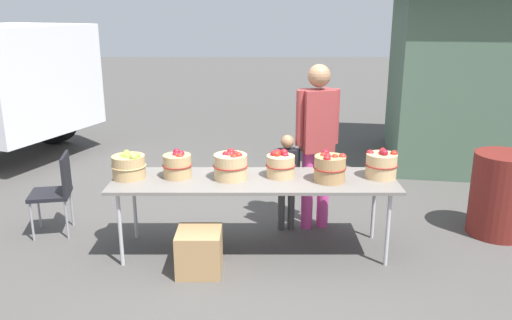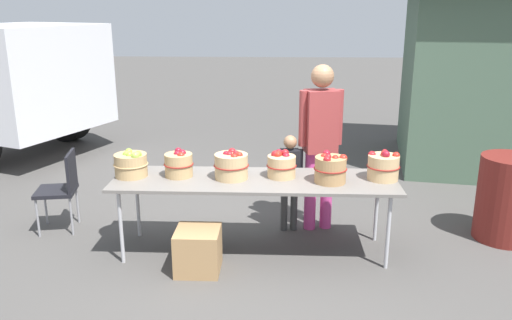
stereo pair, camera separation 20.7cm
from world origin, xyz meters
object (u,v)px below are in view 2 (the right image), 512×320
object	(u,v)px
apple_basket_red_2	(281,165)
apple_basket_red_4	(383,166)
produce_crate	(198,250)
trash_barrel	(508,198)
apple_basket_red_0	(179,164)
child_customer	(290,175)
folding_chair	(62,185)
apple_basket_red_3	(330,169)
market_table	(255,183)
apple_basket_green_0	(131,164)
vendor_adult	(320,135)
apple_basket_red_1	(231,165)

from	to	relation	value
apple_basket_red_2	apple_basket_red_4	world-z (taller)	apple_basket_red_4
apple_basket_red_2	produce_crate	size ratio (longest dim) A/B	0.73
apple_basket_red_2	trash_barrel	size ratio (longest dim) A/B	0.33
apple_basket_red_0	child_customer	bearing A→B (deg)	23.55
apple_basket_red_4	trash_barrel	world-z (taller)	apple_basket_red_4
folding_chair	apple_basket_red_3	bearing A→B (deg)	69.63
market_table	child_customer	distance (m)	0.64
market_table	apple_basket_red_4	bearing A→B (deg)	2.30
apple_basket_green_0	produce_crate	world-z (taller)	apple_basket_green_0
market_table	vendor_adult	world-z (taller)	vendor_adult
apple_basket_green_0	apple_basket_red_2	distance (m)	1.45
market_table	child_customer	size ratio (longest dim) A/B	2.57
folding_chair	apple_basket_red_4	bearing A→B (deg)	73.03
apple_basket_green_0	child_customer	distance (m)	1.63
apple_basket_red_3	vendor_adult	distance (m)	0.67
folding_chair	trash_barrel	distance (m)	4.65
apple_basket_green_0	apple_basket_red_0	xyz separation A→B (m)	(0.46, 0.02, 0.00)
child_customer	trash_barrel	world-z (taller)	child_customer
apple_basket_red_2	apple_basket_red_4	xyz separation A→B (m)	(0.96, -0.03, 0.01)
apple_basket_red_1	vendor_adult	bearing A→B (deg)	33.55
trash_barrel	apple_basket_red_0	bearing A→B (deg)	-173.89
apple_basket_red_4	trash_barrel	bearing A→B (deg)	14.89
apple_basket_red_3	trash_barrel	world-z (taller)	apple_basket_red_3
apple_basket_red_3	vendor_adult	xyz separation A→B (m)	(-0.05, 0.65, 0.16)
child_customer	produce_crate	xyz separation A→B (m)	(-0.84, -0.95, -0.42)
apple_basket_red_0	folding_chair	size ratio (longest dim) A/B	0.33
vendor_adult	child_customer	world-z (taller)	vendor_adult
market_table	child_customer	bearing A→B (deg)	56.81
apple_basket_red_2	apple_basket_red_3	world-z (taller)	apple_basket_red_3
market_table	trash_barrel	xyz separation A→B (m)	(2.58, 0.41, -0.27)
apple_basket_red_3	apple_basket_red_4	bearing A→B (deg)	12.08
produce_crate	child_customer	bearing A→B (deg)	48.43
vendor_adult	trash_barrel	xyz separation A→B (m)	(1.92, -0.18, -0.60)
folding_chair	trash_barrel	bearing A→B (deg)	79.44
apple_basket_red_1	apple_basket_red_4	world-z (taller)	apple_basket_red_4
market_table	apple_basket_red_1	size ratio (longest dim) A/B	8.04
vendor_adult	apple_basket_red_2	bearing A→B (deg)	38.82
apple_basket_red_4	vendor_adult	bearing A→B (deg)	135.64
apple_basket_red_4	produce_crate	distance (m)	1.90
apple_basket_red_4	produce_crate	bearing A→B (deg)	-164.65
vendor_adult	trash_barrel	size ratio (longest dim) A/B	2.01
apple_basket_red_0	produce_crate	xyz separation A→B (m)	(0.24, -0.48, -0.67)
apple_basket_red_1	apple_basket_red_2	bearing A→B (deg)	8.11
apple_basket_red_3	trash_barrel	xyz separation A→B (m)	(1.87, 0.47, -0.44)
apple_basket_red_2	apple_basket_red_4	size ratio (longest dim) A/B	0.93
child_customer	folding_chair	distance (m)	2.42
apple_basket_red_2	vendor_adult	distance (m)	0.68
apple_basket_green_0	trash_barrel	xyz separation A→B (m)	(3.77, 0.38, -0.43)
apple_basket_red_2	child_customer	distance (m)	0.52
market_table	apple_basket_red_0	bearing A→B (deg)	175.60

